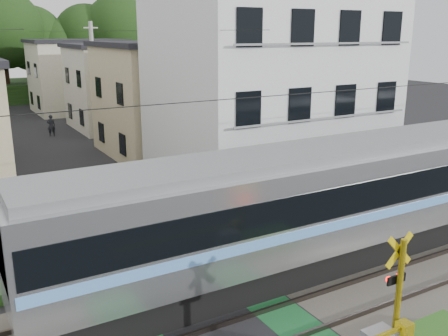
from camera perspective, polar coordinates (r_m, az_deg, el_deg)
ground at (r=13.75m, az=-2.13°, el=-16.97°), size 120.00×120.00×0.00m
track_bed at (r=13.74m, az=-2.13°, el=-16.84°), size 120.00×120.00×0.14m
crossing_signal_far at (r=15.71m, az=-17.15°, el=-10.40°), size 4.74×0.65×3.09m
apartment_block at (r=24.34m, az=5.07°, el=8.89°), size 10.20×8.36×9.30m
houses_row at (r=36.89m, az=-21.23°, el=7.89°), size 22.07×31.35×6.80m
catenary at (r=15.81m, az=17.26°, el=1.26°), size 60.00×5.04×7.00m
utility_poles at (r=33.76m, az=-22.75°, el=8.57°), size 7.90×42.00×8.00m
pedestrian at (r=38.38m, az=-19.14°, el=4.61°), size 0.66×0.52×1.58m
weed_patches at (r=14.38m, az=4.44°, el=-14.61°), size 10.25×8.80×0.40m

